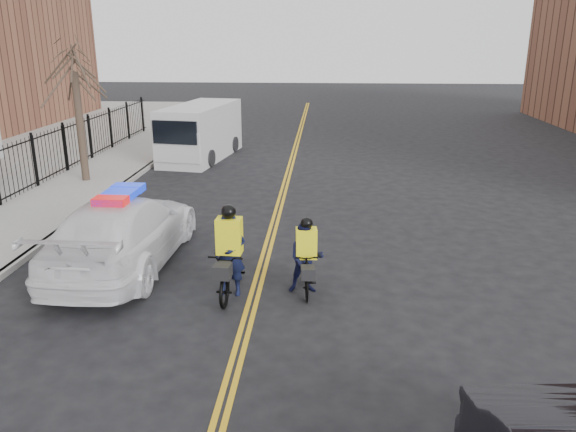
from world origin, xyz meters
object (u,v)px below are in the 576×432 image
at_px(police_cruiser, 123,232).
at_px(cargo_van, 200,133).
at_px(cyclist_near, 230,264).
at_px(cyclist_far, 306,263).

xyz_separation_m(police_cruiser, cargo_van, (-0.87, 12.62, 0.32)).
bearing_deg(cargo_van, cyclist_near, -66.56).
relative_size(police_cruiser, cyclist_far, 3.45).
bearing_deg(cargo_van, police_cruiser, -77.37).
height_order(cargo_van, cyclist_far, cargo_van).
relative_size(cyclist_near, cyclist_far, 1.21).
distance_m(police_cruiser, cyclist_far, 4.63).
relative_size(police_cruiser, cargo_van, 0.99).
distance_m(cargo_van, cyclist_far, 14.85).
height_order(cyclist_near, cyclist_far, cyclist_near).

